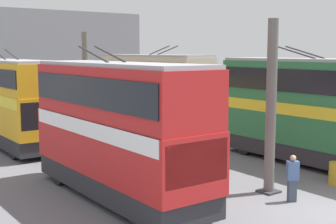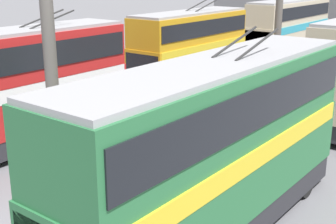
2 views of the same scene
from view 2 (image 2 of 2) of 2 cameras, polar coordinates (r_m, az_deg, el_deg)
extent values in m
cylinder|color=#605B56|center=(14.73, -13.77, 0.86)|extent=(0.39, 0.39, 6.60)
cube|color=#333338|center=(15.92, -12.94, -10.49)|extent=(0.71, 0.71, 0.08)
cylinder|color=#605B56|center=(27.00, 13.12, 8.06)|extent=(0.39, 0.39, 6.60)
cube|color=#333338|center=(27.67, 12.67, 1.38)|extent=(0.71, 0.71, 0.08)
cylinder|color=black|center=(16.33, 16.32, -8.36)|extent=(0.93, 0.30, 0.93)
cylinder|color=black|center=(17.11, 9.77, -6.71)|extent=(0.93, 0.30, 0.93)
cube|color=#28282D|center=(13.51, 5.66, -12.50)|extent=(10.82, 2.45, 0.76)
cube|color=#286B3D|center=(12.89, 5.84, -7.20)|extent=(11.04, 2.50, 1.97)
cube|color=yellow|center=(12.62, 5.93, -4.25)|extent=(10.71, 2.54, 0.55)
cube|color=#286B3D|center=(12.23, 6.11, 1.17)|extent=(10.93, 2.42, 1.93)
cube|color=black|center=(12.21, 6.12, 1.60)|extent=(10.60, 2.51, 1.06)
cube|color=#9E9EA3|center=(11.99, 6.26, 5.93)|extent=(10.82, 2.25, 0.14)
cylinder|color=#282828|center=(12.95, 10.91, 8.15)|extent=(2.35, 0.07, 0.65)
cylinder|color=#282828|center=(13.28, 8.20, 8.50)|extent=(2.35, 0.07, 0.65)
cylinder|color=black|center=(22.46, 17.41, -1.30)|extent=(1.06, 0.30, 1.06)
cylinder|color=black|center=(22.03, -8.18, -1.18)|extent=(0.96, 0.30, 0.96)
cylinder|color=black|center=(23.53, -11.75, -0.19)|extent=(0.96, 0.30, 0.96)
cube|color=#28282D|center=(20.97, -16.00, -2.13)|extent=(8.91, 2.45, 0.77)
cube|color=red|center=(20.58, -16.31, 1.49)|extent=(9.10, 2.50, 1.98)
cube|color=white|center=(20.41, -16.47, 3.43)|extent=(8.82, 2.54, 0.55)
cube|color=red|center=(20.18, -16.76, 6.75)|extent=(9.00, 2.42, 1.85)
cube|color=black|center=(20.17, -16.78, 7.00)|extent=(8.73, 2.51, 1.02)
cube|color=#9E9EA3|center=(20.04, -17.00, 9.55)|extent=(8.91, 2.25, 0.14)
cylinder|color=#282828|center=(20.40, -13.87, 10.92)|extent=(2.35, 0.07, 0.65)
cylinder|color=#282828|center=(20.95, -15.09, 10.98)|extent=(2.35, 0.07, 0.65)
cylinder|color=black|center=(25.99, 0.61, 1.80)|extent=(0.96, 0.30, 0.96)
cylinder|color=black|center=(27.28, -2.90, 2.51)|extent=(0.96, 0.30, 0.96)
cylinder|color=black|center=(30.86, 7.44, 4.09)|extent=(0.96, 0.30, 0.96)
cylinder|color=black|center=(31.95, 4.20, 4.62)|extent=(0.96, 0.30, 0.96)
cube|color=#28282D|center=(28.99, 2.70, 3.72)|extent=(8.85, 2.45, 0.77)
cube|color=gold|center=(28.70, 2.74, 6.51)|extent=(9.03, 2.50, 2.11)
cube|color=yellow|center=(28.57, 2.77, 8.05)|extent=(8.76, 2.54, 0.55)
cube|color=gold|center=(28.42, 2.80, 10.24)|extent=(8.94, 2.42, 1.64)
cube|color=black|center=(28.41, 2.80, 10.40)|extent=(8.67, 2.51, 0.90)
cube|color=#9E9EA3|center=(28.33, 2.82, 12.03)|extent=(8.85, 2.25, 0.14)
cube|color=black|center=(25.21, -3.14, 5.55)|extent=(0.12, 2.30, 1.35)
cylinder|color=#282828|center=(29.03, 4.73, 12.82)|extent=(2.35, 0.07, 0.65)
cylinder|color=#282828|center=(29.42, 3.56, 12.90)|extent=(2.35, 0.07, 0.65)
cylinder|color=black|center=(37.04, 13.10, 5.89)|extent=(0.90, 0.30, 0.90)
cylinder|color=black|center=(37.95, 10.23, 6.32)|extent=(0.90, 0.30, 0.90)
cylinder|color=black|center=(44.57, 17.70, 7.34)|extent=(0.90, 0.30, 0.90)
cylinder|color=black|center=(45.33, 15.20, 7.69)|extent=(0.90, 0.30, 0.90)
cube|color=#28282D|center=(41.23, 14.33, 7.14)|extent=(11.04, 2.45, 0.75)
cube|color=beige|center=(41.03, 14.48, 9.08)|extent=(11.26, 2.50, 2.07)
cube|color=teal|center=(40.94, 14.55, 10.13)|extent=(10.92, 2.54, 0.55)
cube|color=beige|center=(40.83, 14.67, 11.72)|extent=(11.15, 2.42, 1.73)
cube|color=black|center=(40.82, 14.68, 11.84)|extent=(10.81, 2.51, 0.95)
cube|color=#9E9EA3|center=(40.77, 14.77, 13.02)|extent=(11.04, 2.25, 0.14)
cube|color=black|center=(36.01, 10.85, 8.62)|extent=(0.12, 2.30, 1.33)
cube|color=#2D2D33|center=(22.60, 6.79, -0.85)|extent=(0.34, 0.27, 0.81)
cube|color=#3D5684|center=(22.38, 6.86, 1.01)|extent=(0.47, 0.34, 0.71)
sphere|color=tan|center=(22.26, 6.90, 2.17)|extent=(0.23, 0.23, 0.23)
cube|color=#384251|center=(15.24, -17.17, -10.62)|extent=(0.32, 0.36, 0.80)
cube|color=#3D5684|center=(14.92, -17.41, -8.08)|extent=(0.42, 0.48, 0.69)
sphere|color=#A37A5B|center=(14.74, -17.57, -6.45)|extent=(0.23, 0.23, 0.23)
cube|color=#384251|center=(20.69, -6.16, -2.50)|extent=(0.36, 0.31, 0.82)
cube|color=#4C7051|center=(20.44, -6.22, -0.46)|extent=(0.48, 0.39, 0.72)
sphere|color=#A37A5B|center=(20.31, -6.27, 0.82)|extent=(0.23, 0.23, 0.23)
camera|label=1|loc=(24.93, -59.27, 4.45)|focal=50.00mm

